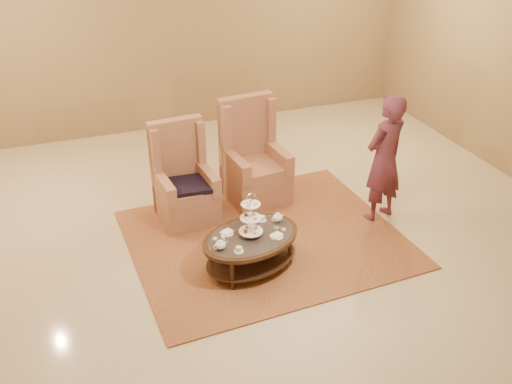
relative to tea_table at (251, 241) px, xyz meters
name	(u,v)px	position (x,y,z in m)	size (l,w,h in m)	color
ground	(262,250)	(0.23, 0.26, -0.34)	(8.00, 8.00, 0.00)	beige
ceiling	(262,250)	(0.23, 0.26, -0.34)	(8.00, 8.00, 0.02)	silver
wall_back	(173,22)	(0.23, 4.26, 1.41)	(8.00, 0.04, 3.50)	#957B51
rug	(266,238)	(0.35, 0.46, -0.33)	(3.23, 2.73, 0.02)	#AD733D
tea_table	(251,241)	(0.00, 0.00, 0.00)	(1.30, 1.06, 0.94)	black
armchair_left	(184,187)	(-0.41, 1.31, 0.08)	(0.73, 0.75, 1.25)	#AD7151
armchair_right	(253,166)	(0.56, 1.49, 0.11)	(0.80, 0.82, 1.35)	#AD7151
person	(384,159)	(1.87, 0.45, 0.47)	(0.68, 0.55, 1.62)	#5A2635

